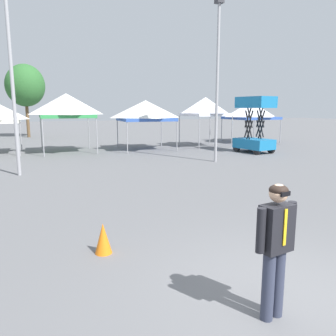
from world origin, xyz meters
The scene contains 11 objects.
ground_plane centered at (0.00, 0.00, 0.00)m, with size 140.00×140.00×0.00m, color slate.
canopy_tent_behind_center centered at (-0.83, 17.93, 2.83)m, with size 3.20×3.20×3.56m.
canopy_tent_far_right centered at (4.04, 17.36, 2.53)m, with size 3.57×3.57×3.18m.
canopy_tent_behind_left centered at (8.49, 17.38, 2.79)m, with size 2.99×2.99×3.44m.
canopy_tent_behind_right centered at (13.19, 18.44, 2.51)m, with size 3.41×3.41×3.20m.
scissor_lift centered at (9.61, 13.30, 1.06)m, with size 1.70×2.47×3.36m.
person_foreground centered at (-0.52, -0.26, 1.03)m, with size 0.65×0.29×1.78m.
light_pole_near_lift centered at (5.58, 11.15, 4.45)m, with size 0.36×0.36×7.79m.
light_pole_opposite_side centered at (-3.59, 11.23, 4.30)m, with size 0.36×0.36×7.49m.
tree_behind_tents_center centered at (-2.90, 30.55, 4.71)m, with size 3.46×3.46×6.63m.
traffic_cone_lot_center centered at (-2.09, 2.54, 0.29)m, with size 0.32×0.32×0.59m, color orange.
Camera 1 is at (-3.32, -3.36, 2.69)m, focal length 35.70 mm.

